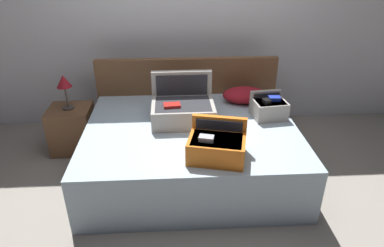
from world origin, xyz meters
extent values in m
plane|color=gray|center=(0.00, 0.00, 0.00)|extent=(12.00, 12.00, 0.00)
cube|color=silver|center=(0.00, 1.65, 1.30)|extent=(8.00, 0.10, 2.60)
cube|color=#99ADBC|center=(0.00, 0.40, 0.26)|extent=(1.98, 1.56, 0.52)
cube|color=brown|center=(0.00, 1.22, 0.46)|extent=(2.02, 0.08, 0.93)
cube|color=gray|center=(-0.07, 0.51, 0.61)|extent=(0.59, 0.43, 0.19)
cube|color=#28282D|center=(-0.07, 0.51, 0.64)|extent=(0.52, 0.38, 0.13)
cube|color=#B21E19|center=(-0.17, 0.46, 0.72)|extent=(0.16, 0.11, 0.03)
cube|color=gray|center=(-0.07, 0.76, 0.73)|extent=(0.59, 0.06, 0.43)
cube|color=#28282D|center=(-0.07, 0.72, 0.73)|extent=(0.50, 0.02, 0.36)
cube|color=#D16619|center=(0.17, -0.15, 0.61)|extent=(0.50, 0.39, 0.18)
cube|color=#28282D|center=(0.17, -0.15, 0.64)|extent=(0.44, 0.34, 0.13)
cube|color=#99999E|center=(0.08, -0.16, 0.72)|extent=(0.13, 0.10, 0.04)
cube|color=#D16619|center=(0.21, 0.02, 0.67)|extent=(0.44, 0.14, 0.30)
cube|color=#28282D|center=(0.20, -0.01, 0.67)|extent=(0.37, 0.10, 0.25)
cube|color=gray|center=(0.77, 0.55, 0.61)|extent=(0.34, 0.27, 0.17)
cube|color=#28282D|center=(0.77, 0.55, 0.63)|extent=(0.30, 0.23, 0.12)
cube|color=black|center=(0.72, 0.52, 0.71)|extent=(0.08, 0.09, 0.04)
cube|color=#1E33A5|center=(0.82, 0.58, 0.71)|extent=(0.11, 0.08, 0.04)
cube|color=gray|center=(0.76, 0.69, 0.63)|extent=(0.31, 0.08, 0.23)
cube|color=#28282D|center=(0.76, 0.66, 0.63)|extent=(0.26, 0.04, 0.20)
ellipsoid|color=maroon|center=(0.60, 0.94, 0.60)|extent=(0.47, 0.31, 0.16)
cube|color=brown|center=(-1.27, 0.93, 0.25)|extent=(0.44, 0.40, 0.50)
cylinder|color=#3F3833|center=(-1.27, 0.93, 0.50)|extent=(0.11, 0.11, 0.01)
cylinder|color=#4C443D|center=(-1.27, 0.93, 0.63)|extent=(0.02, 0.02, 0.23)
cone|color=maroon|center=(-1.27, 0.93, 0.80)|extent=(0.15, 0.15, 0.13)
camera|label=1|loc=(-0.16, -2.43, 2.05)|focal=32.30mm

